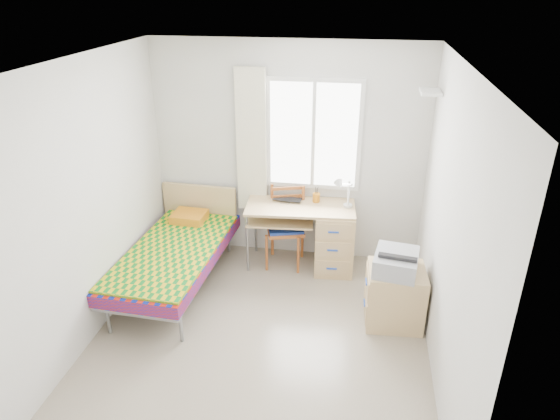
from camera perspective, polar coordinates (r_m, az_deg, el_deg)
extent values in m
plane|color=#BCAD93|center=(5.02, -2.33, -14.40)|extent=(3.50, 3.50, 0.00)
plane|color=white|center=(3.92, -3.01, 16.40)|extent=(3.50, 3.50, 0.00)
plane|color=silver|center=(5.91, 0.90, 6.43)|extent=(3.20, 0.00, 3.20)
plane|color=silver|center=(4.88, -21.33, 0.49)|extent=(0.00, 3.50, 3.50)
plane|color=silver|center=(4.30, 18.75, -2.44)|extent=(0.00, 3.50, 3.50)
cube|color=white|center=(5.78, 3.86, 8.54)|extent=(1.10, 0.04, 1.30)
cube|color=white|center=(5.77, 3.85, 8.51)|extent=(1.00, 0.02, 1.20)
cube|color=white|center=(5.76, 3.84, 8.50)|extent=(0.04, 0.02, 1.20)
cube|color=white|center=(5.87, -3.29, 7.81)|extent=(0.35, 0.05, 1.70)
cube|color=white|center=(5.33, 16.82, 12.80)|extent=(0.20, 0.32, 0.03)
cube|color=gray|center=(5.67, -11.92, -5.76)|extent=(0.98, 2.00, 0.06)
cube|color=red|center=(5.63, -11.99, -5.07)|extent=(1.02, 2.03, 0.14)
cube|color=gold|center=(5.58, -12.13, -4.47)|extent=(0.99, 1.91, 0.03)
cube|color=tan|center=(6.34, -9.14, 0.55)|extent=(0.94, 0.10, 0.54)
cube|color=orange|center=(6.14, -10.33, -0.75)|extent=(0.41, 0.35, 0.10)
cylinder|color=gray|center=(5.26, -19.03, -11.76)|extent=(0.04, 0.04, 0.31)
cylinder|color=gray|center=(6.37, -5.89, -3.47)|extent=(0.04, 0.04, 0.31)
cube|color=tan|center=(5.78, 2.35, 0.33)|extent=(1.30, 0.67, 0.03)
cube|color=tan|center=(5.93, 6.21, -3.40)|extent=(0.48, 0.59, 0.76)
cube|color=tan|center=(5.88, 0.10, -0.96)|extent=(0.81, 0.59, 0.02)
cylinder|color=gray|center=(5.84, -3.76, -3.74)|extent=(0.03, 0.03, 0.76)
cylinder|color=gray|center=(6.25, -2.79, -1.66)|extent=(0.03, 0.03, 0.76)
cube|color=#A4411F|center=(5.93, 0.57, -2.20)|extent=(0.52, 0.52, 0.04)
cube|color=navy|center=(5.92, 0.57, -1.93)|extent=(0.49, 0.49, 0.04)
cube|color=#A4411F|center=(5.97, 0.86, 1.11)|extent=(0.37, 0.14, 0.42)
cylinder|color=#A4411F|center=(5.91, -1.54, -4.91)|extent=(0.03, 0.03, 0.47)
cylinder|color=#A4411F|center=(6.07, 2.60, -1.44)|extent=(0.04, 0.04, 0.96)
cube|color=tan|center=(5.18, 12.97, -9.55)|extent=(0.58, 0.52, 0.61)
cube|color=tan|center=(5.08, 9.95, -8.08)|extent=(0.03, 0.46, 0.22)
cube|color=tan|center=(5.23, 9.74, -10.40)|extent=(0.03, 0.46, 0.22)
cube|color=#9A9CA1|center=(4.95, 13.12, -5.84)|extent=(0.47, 0.52, 0.19)
cube|color=black|center=(4.90, 13.22, -4.89)|extent=(0.37, 0.42, 0.02)
imported|color=black|center=(5.86, 0.74, 1.00)|extent=(0.36, 0.25, 0.03)
cylinder|color=orange|center=(5.87, 4.16, 1.42)|extent=(0.11, 0.11, 0.11)
cylinder|color=white|center=(5.80, 7.75, 0.51)|extent=(0.10, 0.10, 0.03)
cylinder|color=white|center=(5.74, 7.84, 1.85)|extent=(0.02, 0.12, 0.28)
cylinder|color=white|center=(5.61, 7.68, 2.89)|extent=(0.13, 0.24, 0.11)
cone|color=white|center=(5.51, 6.82, 2.86)|extent=(0.15, 0.16, 0.13)
imported|color=gray|center=(5.87, 0.51, -1.20)|extent=(0.26, 0.29, 0.02)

